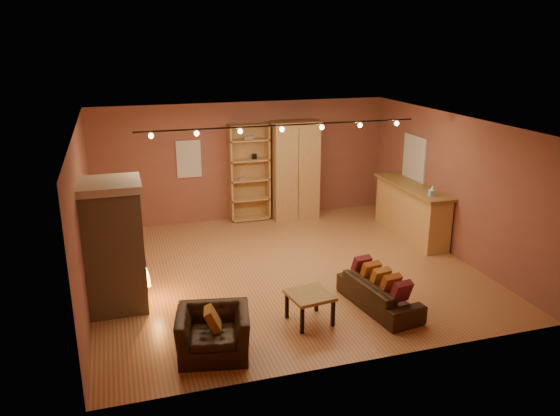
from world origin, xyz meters
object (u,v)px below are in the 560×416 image
object	(u,v)px
bookcase	(249,172)
armchair	(213,326)
bar_counter	(411,211)
fireplace	(114,246)
armoire	(294,170)
loveseat	(379,288)
coffee_table	(310,298)

from	to	relation	value
bookcase	armchair	bearing A→B (deg)	-108.79
bookcase	bar_counter	xyz separation A→B (m)	(3.12, -2.20, -0.59)
bar_counter	armchair	xyz separation A→B (m)	(-5.02, -3.39, -0.15)
bar_counter	armchair	bearing A→B (deg)	-145.96
fireplace	armoire	size ratio (longest dim) A/B	0.90
fireplace	loveseat	xyz separation A→B (m)	(4.05, -1.30, -0.72)
armoire	coffee_table	distance (m)	5.21
bookcase	coffee_table	world-z (taller)	bookcase
armoire	loveseat	size ratio (longest dim) A/B	1.40
bookcase	armchair	distance (m)	5.95
bar_counter	armchair	size ratio (longest dim) A/B	2.21
loveseat	armoire	bearing A→B (deg)	-10.19
armoire	coffee_table	world-z (taller)	armoire
bookcase	bar_counter	world-z (taller)	bookcase
bar_counter	coffee_table	bearing A→B (deg)	-139.45
bookcase	armchair	size ratio (longest dim) A/B	2.10
bookcase	armoire	distance (m)	1.10
armoire	bar_counter	bearing A→B (deg)	-44.87
loveseat	armchair	xyz separation A→B (m)	(-2.83, -0.56, 0.09)
coffee_table	loveseat	bearing A→B (deg)	5.09
armoire	loveseat	world-z (taller)	armoire
bar_counter	loveseat	xyz separation A→B (m)	(-2.19, -2.83, -0.25)
bookcase	bar_counter	bearing A→B (deg)	-35.20
loveseat	fireplace	bearing A→B (deg)	63.90
fireplace	bar_counter	world-z (taller)	fireplace
armoire	armchair	bearing A→B (deg)	-118.91
bar_counter	bookcase	bearing A→B (deg)	144.80
bookcase	fireplace	bearing A→B (deg)	-129.96
fireplace	armchair	size ratio (longest dim) A/B	1.93
armoire	coffee_table	size ratio (longest dim) A/B	3.31
bar_counter	coffee_table	distance (m)	4.53
armchair	bar_counter	bearing A→B (deg)	45.21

